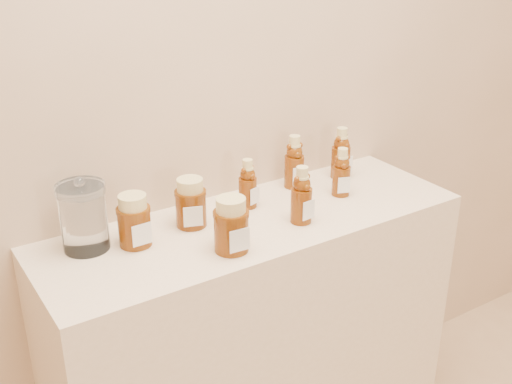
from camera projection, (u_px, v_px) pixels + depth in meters
wall_back at (214, 43)px, 1.72m from camera, size 3.50×0.02×2.70m
display_table at (255, 353)px, 1.94m from camera, size 1.20×0.40×0.90m
bear_bottle_back_left at (248, 180)px, 1.80m from camera, size 0.07×0.07×0.16m
bear_bottle_back_mid at (294, 158)px, 1.92m from camera, size 0.07×0.07×0.19m
bear_bottle_back_right at (341, 150)px, 1.99m from camera, size 0.08×0.08×0.18m
bear_bottle_front_left at (302, 191)px, 1.71m from camera, size 0.07×0.07×0.18m
bear_bottle_front_right at (342, 169)px, 1.87m from camera, size 0.07×0.07×0.17m
honey_jar_left at (134, 220)px, 1.60m from camera, size 0.09×0.09×0.14m
honey_jar_back at (191, 202)px, 1.70m from camera, size 0.11×0.11×0.13m
honey_jar_front at (231, 225)px, 1.57m from camera, size 0.10×0.10×0.14m
glass_canister at (83, 214)px, 1.57m from camera, size 0.16×0.16×0.19m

